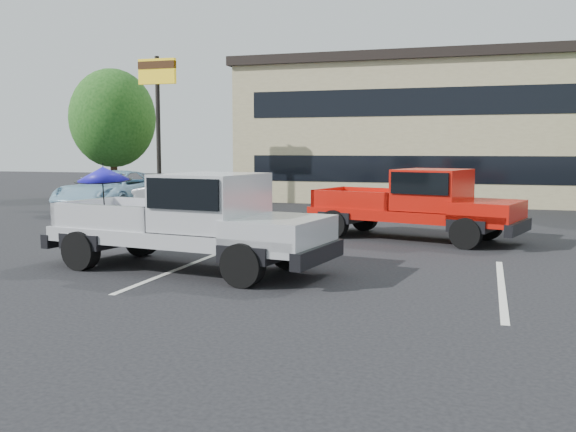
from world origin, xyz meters
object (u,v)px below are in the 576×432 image
motel_sign (158,90)px  silver_pickup (200,217)px  tree_left (113,118)px  red_pickup (426,202)px  blue_suv (112,191)px  silver_sedan (200,198)px  tree_back (562,105)px

motel_sign → silver_pickup: 14.78m
tree_left → red_pickup: size_ratio=1.03×
silver_pickup → blue_suv: (-8.12, 9.72, -0.29)m
silver_pickup → tree_left: bearing=135.5°
tree_left → blue_suv: tree_left is taller
motel_sign → silver_sedan: motel_sign is taller
tree_left → silver_sedan: size_ratio=1.40×
tree_left → silver_sedan: bearing=-41.7°
tree_left → silver_pickup: (11.50, -15.21, -2.68)m
motel_sign → silver_pickup: (7.50, -12.21, -3.60)m
tree_back → silver_pickup: tree_back is taller
silver_pickup → blue_suv: silver_pickup is taller
tree_back → silver_pickup: size_ratio=1.20×
tree_left → blue_suv: bearing=-58.4°
silver_pickup → blue_suv: 12.67m
motel_sign → blue_suv: bearing=-104.0°
silver_sedan → blue_suv: (-4.18, 1.26, 0.05)m
tree_left → red_pickup: (15.24, -9.69, -2.74)m
silver_pickup → blue_suv: size_ratio=1.08×
tree_back → silver_pickup: bearing=-110.9°
tree_left → silver_sedan: 10.58m
motel_sign → red_pickup: (11.24, -6.69, -3.66)m
tree_back → blue_suv: bearing=-143.1°
tree_back → blue_suv: (-16.62, -12.49, -3.65)m
tree_left → silver_sedan: tree_left is taller
motel_sign → silver_pickup: motel_sign is taller
red_pickup → silver_sedan: size_ratio=1.36×
silver_pickup → silver_sedan: (-3.94, 8.47, -0.35)m
motel_sign → tree_back: (16.00, 10.00, -0.24)m
blue_suv → tree_back: bearing=32.8°
silver_sedan → silver_pickup: bearing=-168.9°
motel_sign → silver_pickup: size_ratio=1.01×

